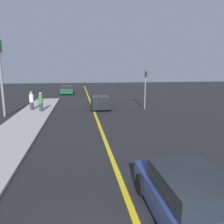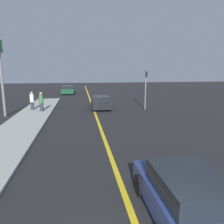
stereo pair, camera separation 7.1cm
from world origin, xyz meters
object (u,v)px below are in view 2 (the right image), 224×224
car_far_distant (68,90)px  pedestrian_mid_group (32,101)px  car_ahead_center (101,102)px  traffic_light (146,86)px  pedestrian_near_curb (41,102)px  roadside_sign (0,62)px  car_near_right_lane (186,197)px

car_far_distant → pedestrian_mid_group: pedestrian_mid_group is taller
car_ahead_center → traffic_light: traffic_light is taller
car_ahead_center → traffic_light: bearing=-11.8°
car_ahead_center → pedestrian_near_curb: pedestrian_near_curb is taller
roadside_sign → traffic_light: bearing=6.3°
roadside_sign → car_near_right_lane: bearing=-58.0°
car_far_distant → pedestrian_near_curb: (-1.58, -15.19, 0.36)m
car_ahead_center → traffic_light: size_ratio=1.02×
car_near_right_lane → car_ahead_center: bearing=92.2°
car_near_right_lane → car_far_distant: car_near_right_lane is taller
pedestrian_mid_group → car_ahead_center: bearing=3.3°
car_near_right_lane → roadside_sign: (-8.92, 14.26, 3.81)m
roadside_sign → pedestrian_near_curb: bearing=23.7°
car_near_right_lane → pedestrian_near_curb: (-6.14, 15.48, 0.33)m
car_near_right_lane → pedestrian_mid_group: (-7.11, 16.29, 0.33)m
car_near_right_lane → traffic_light: size_ratio=1.06×
car_far_distant → traffic_light: 17.21m
traffic_light → roadside_sign: 12.84m
car_near_right_lane → car_ahead_center: car_near_right_lane is taller
car_near_right_lane → roadside_sign: bearing=122.2°
car_far_distant → pedestrian_near_curb: bearing=-97.4°
car_far_distant → pedestrian_mid_group: (-2.55, -14.37, 0.36)m
car_ahead_center → roadside_sign: bearing=-162.2°
pedestrian_mid_group → traffic_light: (10.78, -0.65, 1.34)m
roadside_sign → pedestrian_mid_group: bearing=48.4°
car_far_distant → roadside_sign: 17.41m
pedestrian_near_curb → car_near_right_lane: bearing=-68.4°
car_far_distant → traffic_light: size_ratio=1.17×
car_ahead_center → car_far_distant: (-3.95, 14.00, 0.01)m
car_near_right_lane → traffic_light: bearing=76.9°
car_ahead_center → car_far_distant: 14.54m
car_near_right_lane → roadside_sign: roadside_sign is taller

